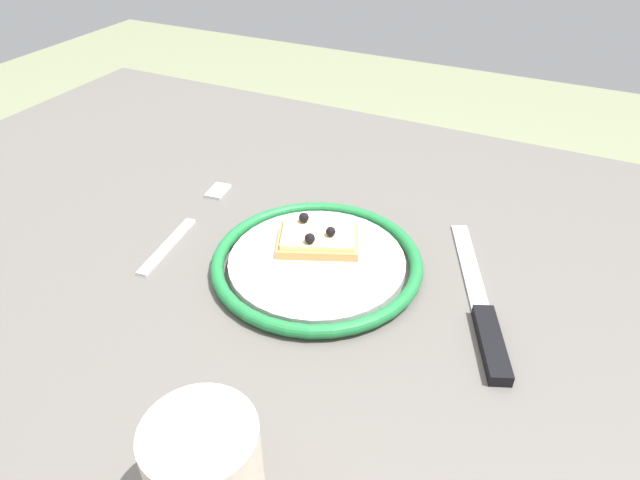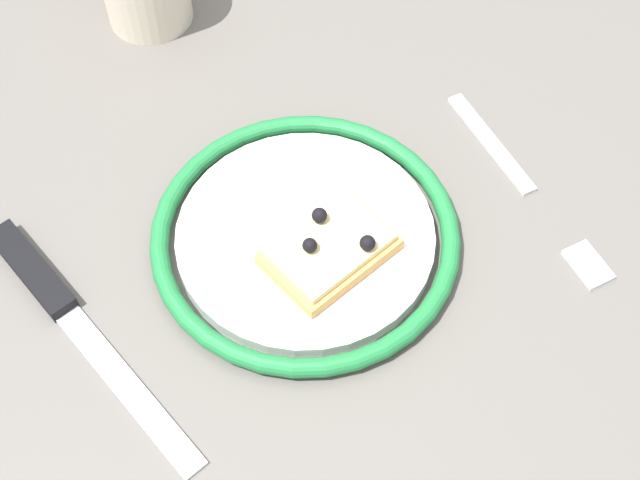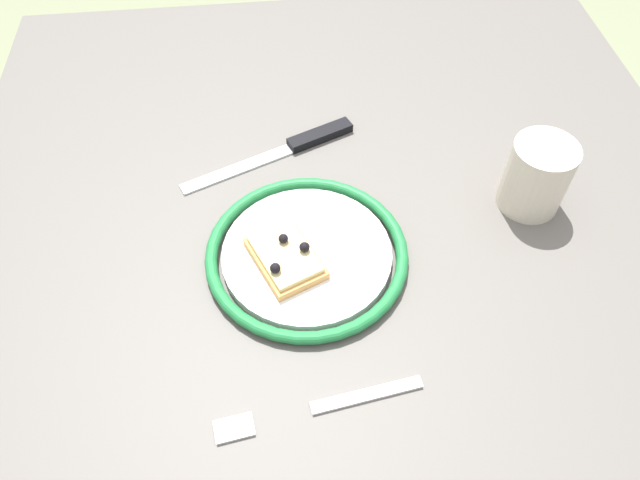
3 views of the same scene
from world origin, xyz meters
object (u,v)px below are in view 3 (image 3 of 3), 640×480
object	(u,v)px
plate	(307,254)
pizza_slice_near	(286,257)
knife	(298,144)
dining_table	(352,329)
fork	(318,407)
cup	(536,176)

from	to	relation	value
plate	pizza_slice_near	size ratio (longest dim) A/B	2.16
pizza_slice_near	knife	xyz separation A→B (m)	(0.19, -0.03, -0.02)
pizza_slice_near	dining_table	bearing A→B (deg)	-120.31
pizza_slice_near	fork	bearing A→B (deg)	-174.02
knife	cup	distance (m)	0.30
cup	knife	bearing A→B (deg)	64.53
dining_table	pizza_slice_near	xyz separation A→B (m)	(0.04, 0.07, 0.10)
pizza_slice_near	fork	size ratio (longest dim) A/B	0.52
plate	knife	xyz separation A→B (m)	(0.18, -0.01, -0.00)
fork	cup	bearing A→B (deg)	-50.53
plate	cup	xyz separation A→B (m)	(0.05, -0.27, 0.04)
dining_table	knife	distance (m)	0.25
dining_table	knife	xyz separation A→B (m)	(0.23, 0.04, 0.08)
knife	cup	world-z (taller)	cup
knife	cup	xyz separation A→B (m)	(-0.13, -0.27, 0.04)
pizza_slice_near	fork	distance (m)	0.17
fork	dining_table	bearing A→B (deg)	-23.31
dining_table	cup	xyz separation A→B (m)	(0.11, -0.23, 0.12)
dining_table	pizza_slice_near	bearing A→B (deg)	59.69
dining_table	cup	world-z (taller)	cup
pizza_slice_near	knife	bearing A→B (deg)	-9.05
pizza_slice_near	cup	distance (m)	0.30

